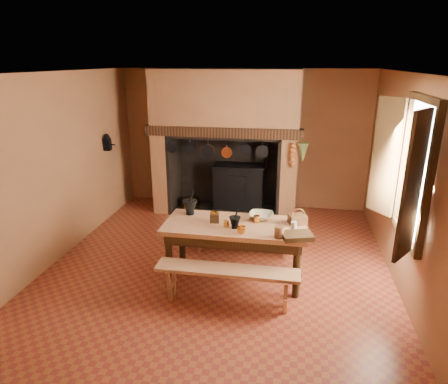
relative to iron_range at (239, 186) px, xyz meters
name	(u,v)px	position (x,y,z in m)	size (l,w,h in m)	color
floor	(220,264)	(0.04, -2.45, -0.48)	(5.50, 5.50, 0.00)	brown
ceiling	(219,72)	(0.04, -2.45, 2.32)	(5.50, 5.50, 0.00)	silver
back_wall	(244,139)	(0.04, 0.30, 0.92)	(5.00, 0.02, 2.80)	brown
wall_left	(57,168)	(-2.46, -2.45, 0.92)	(0.02, 5.50, 2.80)	brown
wall_right	(407,185)	(2.54, -2.45, 0.92)	(0.02, 5.50, 2.80)	brown
wall_front	(153,274)	(0.04, -5.20, 0.92)	(5.00, 0.02, 2.80)	brown
chimney_breast	(226,122)	(-0.26, -0.14, 1.33)	(2.95, 0.96, 2.80)	brown
iron_range	(239,186)	(0.00, 0.00, 0.00)	(1.12, 0.55, 1.60)	black
hearth_pans	(190,205)	(-1.01, -0.23, -0.39)	(0.51, 0.62, 0.20)	#BA7B2B
hanging_pans	(219,150)	(-0.30, -0.64, 0.88)	(1.92, 0.29, 0.27)	black
onion_string	(292,155)	(1.04, -0.66, 0.85)	(0.12, 0.10, 0.46)	#A1501D
herb_bunch	(303,153)	(1.22, -0.66, 0.90)	(0.20, 0.20, 0.35)	#56632F
window	(406,170)	(2.39, -2.85, 1.22)	(0.39, 1.75, 1.76)	white
wall_coffee_mill	(107,141)	(-2.38, -0.90, 1.03)	(0.23, 0.16, 0.31)	black
work_table	(235,233)	(0.33, -2.80, 0.22)	(1.93, 0.86, 0.83)	tan
bench_front	(227,278)	(0.33, -3.44, -0.11)	(1.79, 0.31, 0.50)	tan
bench_back	(242,235)	(0.33, -2.07, -0.14)	(1.66, 0.29, 0.47)	tan
mortar_large	(190,207)	(-0.37, -2.55, 0.47)	(0.21, 0.21, 0.35)	black
mortar_small	(235,222)	(0.34, -2.94, 0.44)	(0.16, 0.16, 0.27)	black
coffee_grinder	(215,217)	(0.04, -2.78, 0.42)	(0.18, 0.14, 0.19)	#372411
brass_mug_a	(226,224)	(0.22, -2.91, 0.39)	(0.07, 0.07, 0.08)	#BA7B2B
brass_mug_b	(257,219)	(0.61, -2.68, 0.40)	(0.08, 0.08, 0.09)	#BA7B2B
mixing_bowl	(261,216)	(0.66, -2.55, 0.39)	(0.34, 0.34, 0.08)	#B4B08A
stoneware_crock	(279,232)	(0.93, -3.13, 0.42)	(0.12, 0.12, 0.15)	brown
glass_jar	(294,227)	(1.11, -2.92, 0.42)	(0.08, 0.08, 0.14)	beige
wicker_basket	(298,219)	(1.16, -2.65, 0.42)	(0.28, 0.24, 0.23)	#512E18
wooden_tray	(297,236)	(1.16, -3.11, 0.38)	(0.37, 0.27, 0.06)	#372411
brass_cup	(241,230)	(0.45, -3.09, 0.40)	(0.12, 0.12, 0.10)	#BA7B2B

